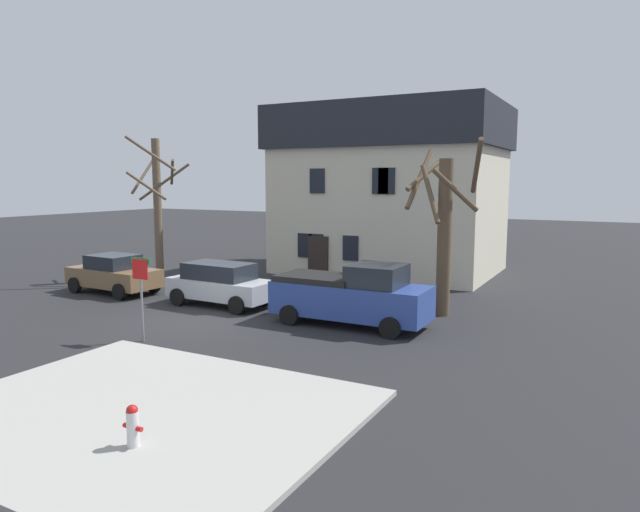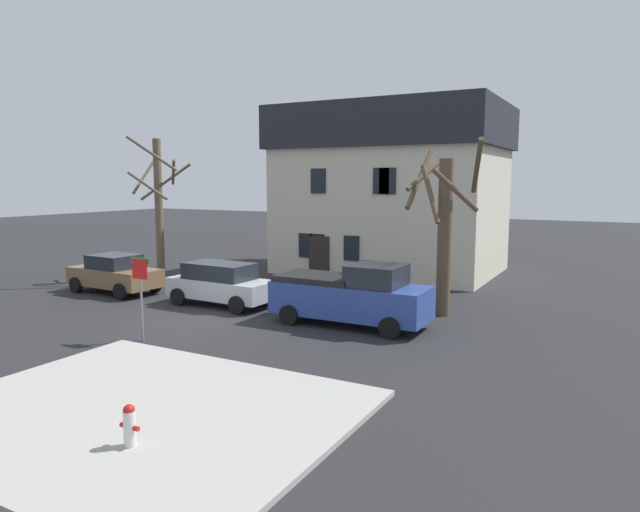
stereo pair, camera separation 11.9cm
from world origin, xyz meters
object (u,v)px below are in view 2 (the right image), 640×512
at_px(tree_bare_mid, 444,226).
at_px(street_sign_pole, 141,283).
at_px(tree_bare_near, 159,203).
at_px(car_brown_sedan, 115,274).
at_px(building_main, 392,189).
at_px(car_silver_wagon, 221,283).
at_px(pickup_truck_blue, 351,295).
at_px(fire_hydrant, 130,424).
at_px(bicycle_leaning, 146,280).

relative_size(tree_bare_mid, street_sign_pole, 2.45).
distance_m(tree_bare_near, car_brown_sedan, 4.64).
distance_m(building_main, street_sign_pole, 16.56).
relative_size(building_main, street_sign_pole, 4.42).
height_order(car_silver_wagon, pickup_truck_blue, pickup_truck_blue).
bearing_deg(fire_hydrant, street_sign_pole, 134.08).
bearing_deg(car_silver_wagon, bicycle_leaning, 167.06).
xyz_separation_m(building_main, street_sign_pole, (-1.59, -16.28, -2.59)).
bearing_deg(bicycle_leaning, street_sign_pole, -45.27).
bearing_deg(tree_bare_mid, car_silver_wagon, -162.71).
bearing_deg(car_silver_wagon, street_sign_pole, -78.50).
bearing_deg(car_silver_wagon, building_main, 76.83).
height_order(tree_bare_near, car_brown_sedan, tree_bare_near).
bearing_deg(bicycle_leaning, building_main, 52.09).
bearing_deg(pickup_truck_blue, car_silver_wagon, 176.61).
xyz_separation_m(car_brown_sedan, fire_hydrant, (11.80, -10.22, -0.31)).
bearing_deg(fire_hydrant, building_main, 99.31).
height_order(tree_bare_near, car_silver_wagon, tree_bare_near).
height_order(tree_bare_mid, street_sign_pole, tree_bare_mid).
bearing_deg(tree_bare_mid, pickup_truck_blue, -128.46).
relative_size(car_brown_sedan, pickup_truck_blue, 0.81).
bearing_deg(car_brown_sedan, street_sign_pole, -36.45).
distance_m(tree_bare_mid, car_silver_wagon, 8.70).
distance_m(street_sign_pole, bicycle_leaning, 8.94).
distance_m(building_main, pickup_truck_blue, 12.42).
bearing_deg(car_brown_sedan, bicycle_leaning, 70.70).
xyz_separation_m(tree_bare_mid, car_silver_wagon, (-7.99, -2.49, -2.35)).
bearing_deg(car_silver_wagon, car_brown_sedan, -178.51).
height_order(car_brown_sedan, street_sign_pole, street_sign_pole).
bearing_deg(building_main, bicycle_leaning, -127.91).
height_order(fire_hydrant, street_sign_pole, street_sign_pole).
distance_m(tree_bare_mid, street_sign_pole, 10.38).
bearing_deg(building_main, car_brown_sedan, -126.07).
height_order(building_main, car_silver_wagon, building_main).
bearing_deg(pickup_truck_blue, fire_hydrant, -87.67).
height_order(tree_bare_near, tree_bare_mid, tree_bare_near).
height_order(tree_bare_near, pickup_truck_blue, tree_bare_near).
bearing_deg(pickup_truck_blue, building_main, 105.16).
xyz_separation_m(car_brown_sedan, street_sign_pole, (6.68, -4.93, 0.96)).
bearing_deg(street_sign_pole, fire_hydrant, -45.92).
height_order(tree_bare_near, bicycle_leaning, tree_bare_near).
xyz_separation_m(tree_bare_near, car_brown_sedan, (0.77, -3.55, -2.89)).
xyz_separation_m(car_silver_wagon, fire_hydrant, (6.15, -10.37, -0.35)).
bearing_deg(bicycle_leaning, tree_bare_mid, 5.63).
height_order(building_main, pickup_truck_blue, building_main).
distance_m(car_brown_sedan, fire_hydrant, 15.62).
height_order(car_silver_wagon, bicycle_leaning, car_silver_wagon).
bearing_deg(building_main, tree_bare_mid, -58.34).
bearing_deg(bicycle_leaning, car_brown_sedan, -109.30).
distance_m(tree_bare_near, tree_bare_mid, 14.45).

